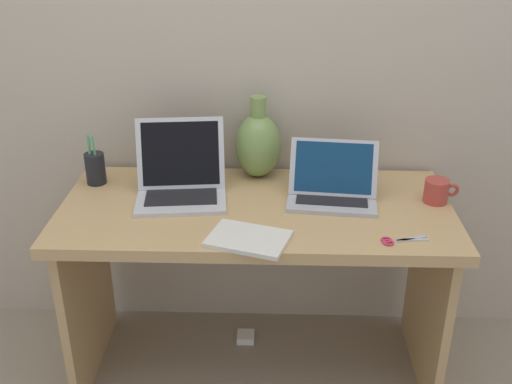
% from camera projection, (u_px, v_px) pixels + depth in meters
% --- Properties ---
extents(ground_plane, '(6.00, 6.00, 0.00)m').
position_uv_depth(ground_plane, '(256.00, 365.00, 2.37)').
color(ground_plane, gray).
extents(back_wall, '(4.40, 0.04, 2.40)m').
position_uv_depth(back_wall, '(259.00, 37.00, 2.16)').
color(back_wall, '#BCAD99').
rests_on(back_wall, ground).
extents(desk, '(1.33, 0.62, 0.70)m').
position_uv_depth(desk, '(256.00, 245.00, 2.13)').
color(desk, tan).
rests_on(desk, ground).
extents(laptop_left, '(0.33, 0.29, 0.26)m').
position_uv_depth(laptop_left, '(181.00, 177.00, 2.11)').
color(laptop_left, silver).
rests_on(laptop_left, desk).
extents(laptop_right, '(0.32, 0.24, 0.19)m').
position_uv_depth(laptop_right, '(333.00, 185.00, 2.09)').
color(laptop_right, '#B2B2B7').
rests_on(laptop_right, desk).
extents(green_vase, '(0.17, 0.17, 0.31)m').
position_uv_depth(green_vase, '(258.00, 144.00, 2.23)').
color(green_vase, '#75934C').
rests_on(green_vase, desk).
extents(notebook_stack, '(0.28, 0.23, 0.01)m').
position_uv_depth(notebook_stack, '(248.00, 239.00, 1.85)').
color(notebook_stack, silver).
rests_on(notebook_stack, desk).
extents(coffee_mug, '(0.12, 0.08, 0.08)m').
position_uv_depth(coffee_mug, '(437.00, 191.00, 2.07)').
color(coffee_mug, '#B23D33').
rests_on(coffee_mug, desk).
extents(pen_cup, '(0.07, 0.07, 0.19)m').
position_uv_depth(pen_cup, '(95.00, 168.00, 2.20)').
color(pen_cup, black).
rests_on(pen_cup, desk).
extents(scissors, '(0.15, 0.07, 0.01)m').
position_uv_depth(scissors, '(396.00, 240.00, 1.84)').
color(scissors, '#B7B7BC').
rests_on(scissors, desk).
extents(power_brick, '(0.07, 0.07, 0.03)m').
position_uv_depth(power_brick, '(246.00, 337.00, 2.50)').
color(power_brick, white).
rests_on(power_brick, ground).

